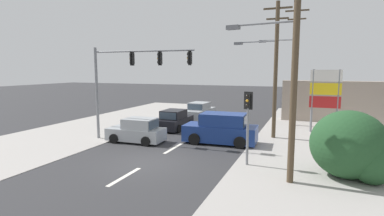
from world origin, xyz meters
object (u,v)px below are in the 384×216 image
suv_oncoming_mid (221,129)px  hatchback_receding_far (137,131)px  utility_pole_midground_right (274,66)px  utility_pole_background_right (293,62)px  hatchback_oncoming_near (175,120)px  utility_pole_foreground_right (291,64)px  sedan_kerbside_parked (199,112)px  shopping_plaza_sign (325,92)px  traffic_signal_mast (128,73)px  pedestal_signal_right_kerb (248,116)px

suv_oncoming_mid → hatchback_receding_far: bearing=-162.1°
utility_pole_midground_right → utility_pole_background_right: size_ratio=0.93×
utility_pole_background_right → hatchback_oncoming_near: size_ratio=2.63×
hatchback_receding_far → hatchback_oncoming_near: bearing=83.1°
utility_pole_foreground_right → sedan_kerbside_parked: utility_pole_foreground_right is taller
utility_pole_midground_right → suv_oncoming_mid: bearing=-135.0°
shopping_plaza_sign → hatchback_receding_far: shopping_plaza_sign is taller
hatchback_oncoming_near → sedan_kerbside_parked: 5.21m
utility_pole_background_right → traffic_signal_mast: bearing=-134.5°
suv_oncoming_mid → sedan_kerbside_parked: (-4.40, 8.11, -0.18)m
shopping_plaza_sign → suv_oncoming_mid: (-6.09, -5.73, -2.10)m
sedan_kerbside_parked → pedestal_signal_right_kerb: bearing=-60.3°
pedestal_signal_right_kerb → shopping_plaza_sign: shopping_plaza_sign is taller
utility_pole_background_right → suv_oncoming_mid: 9.74m
utility_pole_midground_right → pedestal_signal_right_kerb: bearing=-93.5°
utility_pole_foreground_right → sedan_kerbside_parked: bearing=123.0°
suv_oncoming_mid → utility_pole_background_right: bearing=64.9°
utility_pole_background_right → hatchback_receding_far: size_ratio=2.60×
utility_pole_background_right → pedestal_signal_right_kerb: size_ratio=2.71×
utility_pole_foreground_right → utility_pole_background_right: utility_pole_background_right is taller
utility_pole_foreground_right → pedestal_signal_right_kerb: 3.47m
hatchback_oncoming_near → sedan_kerbside_parked: bearing=88.8°
suv_oncoming_mid → hatchback_oncoming_near: bearing=147.2°
utility_pole_midground_right → traffic_signal_mast: size_ratio=1.30×
traffic_signal_mast → hatchback_receding_far: (0.60, -0.02, -3.65)m
traffic_signal_mast → sedan_kerbside_parked: 10.46m
traffic_signal_mast → utility_pole_midground_right: bearing=27.4°
traffic_signal_mast → hatchback_oncoming_near: 5.92m
traffic_signal_mast → pedestal_signal_right_kerb: 8.51m
utility_pole_foreground_right → traffic_signal_mast: size_ratio=1.30×
hatchback_oncoming_near → shopping_plaza_sign: bearing=14.9°
utility_pole_foreground_right → utility_pole_midground_right: 8.19m
pedestal_signal_right_kerb → hatchback_receding_far: pedestal_signal_right_kerb is taller
shopping_plaza_sign → suv_oncoming_mid: bearing=-136.8°
suv_oncoming_mid → traffic_signal_mast: bearing=-164.1°
utility_pole_midground_right → shopping_plaza_sign: utility_pole_midground_right is taller
suv_oncoming_mid → utility_pole_foreground_right: bearing=-50.9°
traffic_signal_mast → shopping_plaza_sign: traffic_signal_mast is taller
traffic_signal_mast → suv_oncoming_mid: 6.83m
utility_pole_midground_right → shopping_plaza_sign: 4.84m
shopping_plaza_sign → hatchback_receding_far: bearing=-146.6°
utility_pole_midground_right → sedan_kerbside_parked: bearing=143.1°
hatchback_oncoming_near → sedan_kerbside_parked: sedan_kerbside_parked is taller
shopping_plaza_sign → traffic_signal_mast: bearing=-148.0°
pedestal_signal_right_kerb → hatchback_receding_far: 7.89m
utility_pole_foreground_right → shopping_plaza_sign: utility_pole_foreground_right is taller
utility_pole_midground_right → pedestal_signal_right_kerb: size_ratio=2.51×
sedan_kerbside_parked → shopping_plaza_sign: bearing=-12.8°
pedestal_signal_right_kerb → shopping_plaza_sign: bearing=68.4°
utility_pole_midground_right → hatchback_oncoming_near: (-7.25, 0.16, -4.12)m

